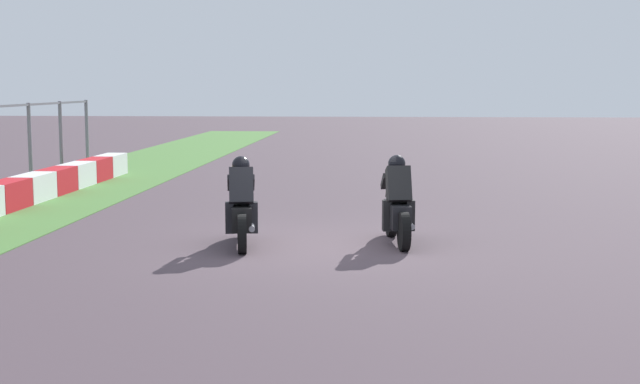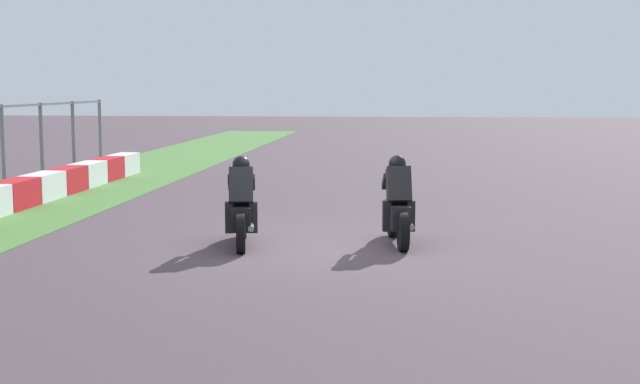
% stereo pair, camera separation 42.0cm
% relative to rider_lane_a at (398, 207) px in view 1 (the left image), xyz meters
% --- Properties ---
extents(ground_plane, '(120.00, 120.00, 0.00)m').
position_rel_rider_lane_a_xyz_m(ground_plane, '(-0.29, 1.36, -0.62)').
color(ground_plane, '#4E3E46').
extents(rider_lane_a, '(2.04, 0.59, 1.51)m').
position_rel_rider_lane_a_xyz_m(rider_lane_a, '(0.00, 0.00, 0.00)').
color(rider_lane_a, black).
rests_on(rider_lane_a, ground_plane).
extents(rider_lane_b, '(2.03, 0.61, 1.51)m').
position_rel_rider_lane_a_xyz_m(rider_lane_b, '(-0.43, 2.62, 0.00)').
color(rider_lane_b, black).
rests_on(rider_lane_b, ground_plane).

